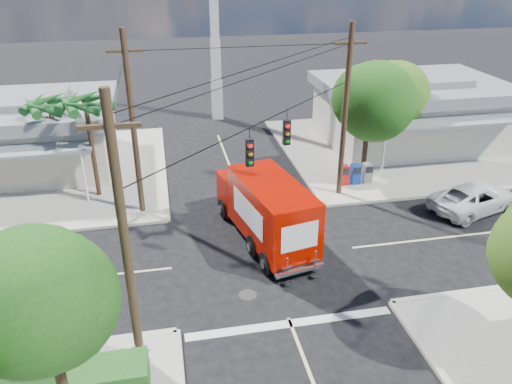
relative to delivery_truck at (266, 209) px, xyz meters
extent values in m
plane|color=black|center=(-0.32, -1.45, -1.58)|extent=(120.00, 120.00, 0.00)
cube|color=#A29C92|center=(10.68, 9.55, -1.51)|extent=(14.00, 14.00, 0.14)
cube|color=#BAB5A5|center=(3.68, 9.55, -1.51)|extent=(0.25, 14.00, 0.14)
cube|color=#BAB5A5|center=(10.68, 2.55, -1.51)|extent=(14.00, 0.25, 0.14)
cube|color=#A29C92|center=(-11.32, 9.55, -1.51)|extent=(14.00, 14.00, 0.14)
cube|color=#BAB5A5|center=(-4.32, 9.55, -1.51)|extent=(0.25, 14.00, 0.14)
cube|color=#BAB5A5|center=(-11.32, 2.55, -1.51)|extent=(14.00, 0.25, 0.14)
cube|color=beige|center=(-0.32, 8.55, -1.58)|extent=(0.12, 12.00, 0.01)
cube|color=beige|center=(9.68, -1.45, -1.58)|extent=(12.00, 0.12, 0.01)
cube|color=beige|center=(-10.32, -1.45, -1.58)|extent=(12.00, 0.12, 0.01)
cube|color=silver|center=(-0.32, -5.75, -1.58)|extent=(7.50, 0.40, 0.01)
cube|color=beige|center=(12.18, 10.55, 0.26)|extent=(11.00, 8.00, 3.40)
cube|color=gray|center=(12.18, 10.55, 2.31)|extent=(11.80, 8.80, 0.70)
cube|color=gray|center=(12.18, 10.55, 2.81)|extent=(6.05, 4.40, 0.50)
cube|color=gray|center=(12.18, 5.65, 1.46)|extent=(9.90, 1.80, 0.15)
cylinder|color=silver|center=(7.78, 4.85, 0.01)|extent=(0.12, 0.12, 2.90)
cube|color=beige|center=(-12.32, 11.05, 0.16)|extent=(10.00, 8.00, 3.20)
cube|color=gray|center=(-12.32, 11.05, 2.11)|extent=(10.80, 8.80, 0.70)
cube|color=gray|center=(-12.32, 11.05, 2.61)|extent=(5.50, 4.40, 0.50)
cylinder|color=silver|center=(-8.32, 5.35, -0.09)|extent=(0.12, 0.12, 2.70)
cube|color=silver|center=(0.18, 18.55, -0.08)|extent=(0.80, 0.80, 3.00)
cube|color=silver|center=(0.18, 18.55, 2.92)|extent=(0.70, 0.70, 3.00)
cube|color=silver|center=(0.18, 18.55, 5.92)|extent=(0.60, 0.60, 3.00)
cylinder|color=#422D1C|center=(-7.32, -8.95, 0.41)|extent=(0.28, 0.28, 3.71)
sphere|color=#1B4716|center=(-7.32, -8.95, 2.73)|extent=(3.71, 3.71, 3.71)
sphere|color=#1B4716|center=(-7.72, -8.75, 2.97)|extent=(3.02, 3.02, 3.02)
sphere|color=#1B4716|center=(-6.97, -9.25, 2.62)|extent=(3.25, 3.25, 3.25)
cylinder|color=#422D1C|center=(6.88, 5.35, 0.61)|extent=(0.28, 0.28, 4.10)
sphere|color=#1B4716|center=(6.88, 5.35, 3.17)|extent=(4.10, 4.10, 4.10)
sphere|color=#1B4716|center=(6.48, 5.55, 3.42)|extent=(3.33, 3.33, 3.33)
sphere|color=#1B4716|center=(7.23, 5.05, 3.04)|extent=(3.58, 3.58, 3.58)
cylinder|color=#422D1C|center=(9.48, 7.55, 0.35)|extent=(0.28, 0.28, 3.58)
sphere|color=#386A1D|center=(9.48, 7.55, 2.59)|extent=(3.58, 3.58, 3.58)
sphere|color=#386A1D|center=(9.08, 7.75, 2.81)|extent=(2.91, 2.91, 2.91)
sphere|color=#386A1D|center=(9.83, 7.25, 2.48)|extent=(3.14, 3.14, 3.14)
cylinder|color=#422D1C|center=(-7.82, 6.05, 1.06)|extent=(0.24, 0.24, 5.00)
cone|color=#1D5D22|center=(-6.92, 6.05, 3.66)|extent=(0.50, 2.06, 0.98)
cone|color=#1D5D22|center=(-7.26, 6.75, 3.66)|extent=(1.92, 1.68, 0.98)
cone|color=#1D5D22|center=(-8.02, 6.93, 3.66)|extent=(2.12, 0.95, 0.98)
cone|color=#1D5D22|center=(-8.63, 6.44, 3.66)|extent=(1.34, 2.07, 0.98)
cone|color=#1D5D22|center=(-8.63, 5.66, 3.66)|extent=(1.34, 2.07, 0.98)
cone|color=#1D5D22|center=(-8.02, 5.17, 3.66)|extent=(2.12, 0.95, 0.98)
cone|color=#1D5D22|center=(-7.26, 5.35, 3.66)|extent=(1.92, 1.68, 0.98)
cylinder|color=#422D1C|center=(-9.82, 7.55, 0.86)|extent=(0.24, 0.24, 4.60)
cone|color=#1D5D22|center=(-8.92, 7.55, 3.26)|extent=(0.50, 2.06, 0.98)
cone|color=#1D5D22|center=(-9.26, 8.25, 3.26)|extent=(1.92, 1.68, 0.98)
cone|color=#1D5D22|center=(-10.02, 8.43, 3.26)|extent=(2.12, 0.95, 0.98)
cone|color=#1D5D22|center=(-10.63, 7.94, 3.26)|extent=(1.34, 2.07, 0.98)
cone|color=#1D5D22|center=(-10.63, 7.16, 3.26)|extent=(1.34, 2.07, 0.98)
cone|color=#1D5D22|center=(-10.02, 6.67, 3.26)|extent=(2.12, 0.95, 0.98)
cone|color=#1D5D22|center=(-9.26, 6.85, 3.26)|extent=(1.92, 1.68, 0.98)
cylinder|color=#473321|center=(-5.52, -6.65, 2.92)|extent=(0.28, 0.28, 9.00)
cube|color=#473321|center=(-5.52, -6.65, 6.42)|extent=(1.60, 0.12, 0.12)
cylinder|color=#473321|center=(4.88, 3.75, 2.92)|extent=(0.28, 0.28, 9.00)
cube|color=#473321|center=(4.88, 3.75, 6.42)|extent=(1.60, 0.12, 0.12)
cylinder|color=#473321|center=(-5.52, 3.75, 2.92)|extent=(0.28, 0.28, 9.00)
cube|color=#473321|center=(-5.52, 3.75, 6.42)|extent=(1.60, 0.12, 0.12)
cylinder|color=black|center=(-0.32, -1.45, 4.62)|extent=(10.43, 10.43, 0.04)
cube|color=black|center=(-1.12, -2.25, 3.67)|extent=(0.30, 0.24, 1.05)
sphere|color=red|center=(-1.12, -2.39, 4.00)|extent=(0.20, 0.20, 0.20)
cube|color=black|center=(0.78, -0.35, 3.67)|extent=(0.30, 0.24, 1.05)
sphere|color=red|center=(0.78, -0.49, 4.00)|extent=(0.20, 0.20, 0.20)
cube|color=silver|center=(-8.12, -7.05, -1.09)|extent=(5.94, 0.05, 0.08)
cube|color=silver|center=(-8.12, -7.05, -0.69)|extent=(5.94, 0.05, 0.08)
cube|color=silver|center=(-5.32, -7.05, -0.94)|extent=(0.09, 0.06, 1.00)
cube|color=red|center=(5.48, 4.75, -0.89)|extent=(0.50, 0.50, 1.10)
cube|color=navy|center=(6.18, 4.75, -0.89)|extent=(0.50, 0.50, 1.10)
cube|color=slate|center=(6.88, 4.75, -0.89)|extent=(0.50, 0.50, 1.10)
cube|color=black|center=(-0.03, 0.14, -1.09)|extent=(3.42, 7.22, 0.22)
cube|color=#A60D00|center=(-0.58, 2.80, -0.38)|extent=(2.40, 1.92, 1.96)
cube|color=black|center=(-0.71, 3.41, -0.02)|extent=(1.88, 0.60, 0.85)
cube|color=silver|center=(-0.75, 3.58, -1.00)|extent=(2.03, 0.52, 0.31)
cube|color=#A60D00|center=(0.13, -0.65, 0.24)|extent=(3.23, 5.51, 2.58)
cube|color=white|center=(1.24, -0.42, 0.38)|extent=(0.67, 3.14, 1.16)
cube|color=white|center=(-0.97, -0.88, 0.38)|extent=(0.67, 3.14, 1.16)
cube|color=white|center=(0.66, -3.19, 0.38)|extent=(1.57, 0.34, 1.16)
cube|color=silver|center=(0.69, -3.30, -1.09)|extent=(2.14, 0.65, 0.16)
cube|color=silver|center=(0.10, -3.55, -0.74)|extent=(0.40, 0.13, 0.89)
cube|color=silver|center=(1.32, -3.29, -0.74)|extent=(0.40, 0.13, 0.89)
cylinder|color=black|center=(-1.56, 2.46, -1.09)|extent=(0.48, 1.02, 0.98)
cylinder|color=black|center=(0.45, 2.87, -1.09)|extent=(0.48, 1.02, 0.98)
cylinder|color=black|center=(-0.50, -2.60, -1.09)|extent=(0.48, 1.02, 0.98)
cylinder|color=black|center=(1.50, -2.18, -1.09)|extent=(0.48, 1.02, 0.98)
imported|color=silver|center=(11.02, 0.77, -0.89)|extent=(5.43, 3.70, 1.38)
camera|label=1|loc=(-4.24, -19.13, 10.45)|focal=35.00mm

